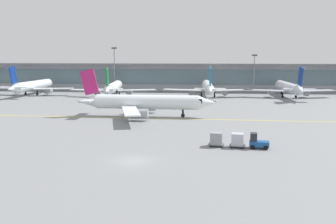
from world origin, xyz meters
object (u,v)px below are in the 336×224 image
object	(u,v)px
gate_airplane_2	(113,87)
gate_airplane_4	(288,88)
gate_airplane_3	(208,87)
taxiing_regional_jet	(145,102)
apron_light_mast_1	(115,68)
cargo_dolly_trailing	(216,139)
cargo_dolly_lead	(238,140)
apron_light_mast_2	(254,72)
gate_airplane_1	(33,86)
baggage_tug	(257,142)

from	to	relation	value
gate_airplane_2	gate_airplane_4	xyz separation A→B (m)	(52.22, 2.99, 0.10)
gate_airplane_3	taxiing_regional_jet	bearing A→B (deg)	158.91
gate_airplane_4	apron_light_mast_1	xyz separation A→B (m)	(-55.67, 13.03, 5.35)
gate_airplane_2	gate_airplane_4	distance (m)	52.31
gate_airplane_2	gate_airplane_3	bearing A→B (deg)	-91.15
cargo_dolly_trailing	gate_airplane_4	bearing A→B (deg)	77.02
taxiing_regional_jet	cargo_dolly_trailing	world-z (taller)	taxiing_regional_jet
cargo_dolly_lead	apron_light_mast_2	distance (m)	78.91
gate_airplane_2	apron_light_mast_2	xyz separation A→B (m)	(43.72, 16.60, 4.22)
gate_airplane_4	cargo_dolly_trailing	bearing A→B (deg)	157.33
taxiing_regional_jet	gate_airplane_1	bearing A→B (deg)	138.24
apron_light_mast_1	apron_light_mast_2	world-z (taller)	apron_light_mast_1
apron_light_mast_2	gate_airplane_3	bearing A→B (deg)	-136.76
gate_airplane_1	taxiing_regional_jet	distance (m)	57.26
gate_airplane_4	apron_light_mast_1	size ratio (longest dim) A/B	1.92
gate_airplane_1	baggage_tug	world-z (taller)	gate_airplane_1
gate_airplane_3	gate_airplane_1	bearing A→B (deg)	87.12
gate_airplane_4	cargo_dolly_trailing	distance (m)	67.88
apron_light_mast_1	apron_light_mast_2	distance (m)	47.19
gate_airplane_1	cargo_dolly_trailing	bearing A→B (deg)	-136.58
gate_airplane_1	gate_airplane_3	size ratio (longest dim) A/B	1.00
apron_light_mast_1	apron_light_mast_2	bearing A→B (deg)	0.71
gate_airplane_2	apron_light_mast_2	bearing A→B (deg)	-74.81
cargo_dolly_trailing	apron_light_mast_2	distance (m)	79.04
cargo_dolly_trailing	gate_airplane_3	bearing A→B (deg)	97.56
gate_airplane_3	gate_airplane_4	distance (m)	23.81
gate_airplane_4	cargo_dolly_lead	xyz separation A→B (m)	(-20.05, -64.21, -1.82)
gate_airplane_3	apron_light_mast_1	xyz separation A→B (m)	(-31.86, 13.81, 5.35)
gate_airplane_2	cargo_dolly_trailing	size ratio (longest dim) A/B	12.29
baggage_tug	taxiing_regional_jet	bearing A→B (deg)	134.42
gate_airplane_2	cargo_dolly_trailing	distance (m)	67.60
baggage_tug	apron_light_mast_1	bearing A→B (deg)	122.99
cargo_dolly_lead	apron_light_mast_1	xyz separation A→B (m)	(-35.61, 77.25, 7.17)
gate_airplane_2	apron_light_mast_2	size ratio (longest dim) A/B	2.21
gate_airplane_4	taxiing_regional_jet	world-z (taller)	taxiing_regional_jet
gate_airplane_1	gate_airplane_2	distance (m)	26.54
cargo_dolly_trailing	cargo_dolly_lead	bearing A→B (deg)	0.00
gate_airplane_4	baggage_tug	distance (m)	66.86
cargo_dolly_lead	cargo_dolly_trailing	xyz separation A→B (m)	(-2.85, 0.34, 0.00)
gate_airplane_1	gate_airplane_3	world-z (taller)	gate_airplane_3
apron_light_mast_2	cargo_dolly_lead	bearing A→B (deg)	-98.44
gate_airplane_2	baggage_tug	size ratio (longest dim) A/B	10.17
cargo_dolly_trailing	apron_light_mast_2	xyz separation A→B (m)	(14.40, 77.49, 5.94)
gate_airplane_2	gate_airplane_1	bearing A→B (deg)	79.23
gate_airplane_2	apron_light_mast_2	world-z (taller)	apron_light_mast_2
gate_airplane_1	baggage_tug	bearing A→B (deg)	-134.19
gate_airplane_1	gate_airplane_3	xyz separation A→B (m)	(54.85, -0.17, 0.00)
gate_airplane_3	taxiing_regional_jet	world-z (taller)	taxiing_regional_jet
gate_airplane_2	baggage_tug	xyz separation A→B (m)	(34.79, -61.54, -1.88)
apron_light_mast_2	cargo_dolly_trailing	bearing A→B (deg)	-100.53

